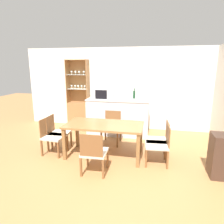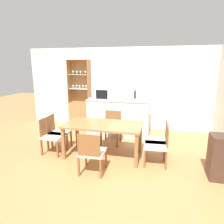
# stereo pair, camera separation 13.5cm
# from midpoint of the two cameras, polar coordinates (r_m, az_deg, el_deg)

# --- Properties ---
(ground_plane) EXTENTS (18.00, 18.00, 0.00)m
(ground_plane) POSITION_cam_midpoint_polar(r_m,az_deg,el_deg) (4.29, -1.88, -14.70)
(ground_plane) COLOR #B27A47
(wall_back) EXTENTS (6.80, 0.06, 2.55)m
(wall_back) POSITION_cam_midpoint_polar(r_m,az_deg,el_deg) (6.41, 3.74, 6.67)
(wall_back) COLOR white
(wall_back) RESTS_ON ground_plane
(kitchen_counter) EXTENTS (1.80, 0.65, 1.05)m
(kitchen_counter) POSITION_cam_midpoint_polar(r_m,az_deg,el_deg) (5.86, 1.06, -1.38)
(kitchen_counter) COLOR silver
(kitchen_counter) RESTS_ON ground_plane
(display_cabinet) EXTENTS (0.71, 0.32, 2.18)m
(display_cabinet) POSITION_cam_midpoint_polar(r_m,az_deg,el_deg) (6.77, -10.01, 1.23)
(display_cabinet) COLOR #A37042
(display_cabinet) RESTS_ON ground_plane
(dining_table) EXTENTS (1.70, 0.86, 0.75)m
(dining_table) POSITION_cam_midpoint_polar(r_m,az_deg,el_deg) (4.43, -3.16, -4.55)
(dining_table) COLOR olive
(dining_table) RESTS_ON ground_plane
(dining_chair_side_left_near) EXTENTS (0.48, 0.48, 0.83)m
(dining_chair_side_left_near) POSITION_cam_midpoint_polar(r_m,az_deg,el_deg) (4.84, -17.41, -6.55)
(dining_chair_side_left_near) COLOR beige
(dining_chair_side_left_near) RESTS_ON ground_plane
(dining_chair_side_right_far) EXTENTS (0.49, 0.49, 0.83)m
(dining_chair_side_right_far) POSITION_cam_midpoint_polar(r_m,az_deg,el_deg) (4.49, 12.37, -7.79)
(dining_chair_side_right_far) COLOR beige
(dining_chair_side_right_far) RESTS_ON ground_plane
(dining_chair_side_left_far) EXTENTS (0.49, 0.49, 0.83)m
(dining_chair_side_left_far) POSITION_cam_midpoint_polar(r_m,az_deg,el_deg) (5.05, -16.01, -5.62)
(dining_chair_side_left_far) COLOR beige
(dining_chair_side_left_far) RESTS_ON ground_plane
(dining_chair_head_far) EXTENTS (0.46, 0.46, 0.83)m
(dining_chair_head_far) POSITION_cam_midpoint_polar(r_m,az_deg,el_deg) (5.22, -0.87, -4.45)
(dining_chair_head_far) COLOR beige
(dining_chair_head_far) RESTS_ON ground_plane
(dining_chair_head_near) EXTENTS (0.47, 0.47, 0.83)m
(dining_chair_head_near) POSITION_cam_midpoint_polar(r_m,az_deg,el_deg) (3.82, -6.21, -11.43)
(dining_chair_head_near) COLOR beige
(dining_chair_head_near) RESTS_ON ground_plane
(dining_chair_side_right_near) EXTENTS (0.49, 0.49, 0.83)m
(dining_chair_side_right_near) POSITION_cam_midpoint_polar(r_m,az_deg,el_deg) (4.25, 12.37, -9.04)
(dining_chair_side_right_near) COLOR beige
(dining_chair_side_right_near) RESTS_ON ground_plane
(microwave) EXTENTS (0.53, 0.36, 0.29)m
(microwave) POSITION_cam_midpoint_polar(r_m,az_deg,el_deg) (5.80, -2.65, 5.23)
(microwave) COLOR silver
(microwave) RESTS_ON kitchen_counter
(wine_bottle) EXTENTS (0.07, 0.07, 0.30)m
(wine_bottle) POSITION_cam_midpoint_polar(r_m,az_deg,el_deg) (5.87, 5.68, 5.02)
(wine_bottle) COLOR #193D23
(wine_bottle) RESTS_ON kitchen_counter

